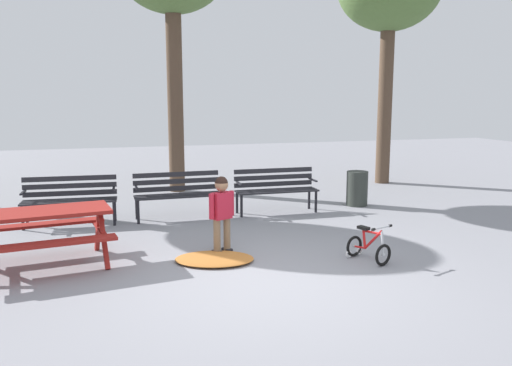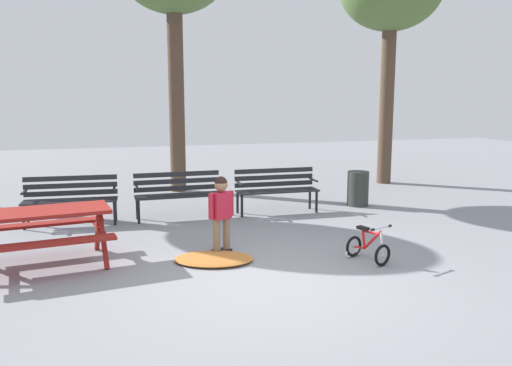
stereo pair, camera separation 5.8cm
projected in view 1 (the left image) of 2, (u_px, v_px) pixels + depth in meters
name	position (u px, v px, depth m)	size (l,w,h in m)	color
ground	(265.00, 279.00, 6.52)	(36.00, 36.00, 0.00)	gray
picnic_table	(39.00, 224.00, 6.88)	(1.97, 1.57, 0.79)	maroon
park_bench_far_left	(70.00, 196.00, 9.21)	(1.63, 0.56, 0.85)	#232328
park_bench_left	(178.00, 191.00, 9.70)	(1.60, 0.46, 0.85)	#232328
park_bench_right	(275.00, 186.00, 10.20)	(1.61, 0.49, 0.85)	#232328
child_standing	(222.00, 208.00, 7.46)	(0.40, 0.26, 1.13)	#7F664C
kids_bicycle	(368.00, 247.00, 7.20)	(0.51, 0.63, 0.54)	black
leaf_pile	(214.00, 259.00, 7.21)	(1.09, 0.76, 0.07)	#B26B2D
trash_bin	(357.00, 188.00, 10.85)	(0.44, 0.44, 0.72)	#2D332D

